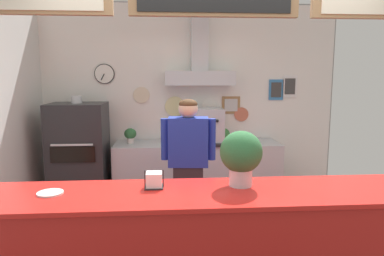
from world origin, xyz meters
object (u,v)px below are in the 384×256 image
(potted_sage, at_px, (224,135))
(napkin_holder, at_px, (154,181))
(shop_worker, at_px, (188,169))
(basil_vase, at_px, (241,156))
(espresso_machine, at_px, (203,126))
(condiment_plate, at_px, (50,193))
(potted_thyme, at_px, (130,135))
(pizza_oven, at_px, (79,158))

(potted_sage, xyz_separation_m, napkin_holder, (-0.91, -2.50, 0.10))
(shop_worker, height_order, basil_vase, shop_worker)
(shop_worker, relative_size, espresso_machine, 2.89)
(espresso_machine, relative_size, condiment_plate, 3.23)
(potted_sage, bearing_deg, basil_vase, -96.54)
(condiment_plate, distance_m, napkin_holder, 0.70)
(shop_worker, xyz_separation_m, condiment_plate, (-1.01, -1.28, 0.20))
(basil_vase, xyz_separation_m, napkin_holder, (-0.62, -0.00, -0.17))
(potted_thyme, bearing_deg, pizza_oven, -166.51)
(potted_thyme, relative_size, napkin_holder, 1.60)
(shop_worker, xyz_separation_m, basil_vase, (0.31, -1.19, 0.41))
(espresso_machine, bearing_deg, shop_worker, -102.58)
(pizza_oven, height_order, potted_sage, pizza_oven)
(condiment_plate, relative_size, napkin_holder, 1.26)
(shop_worker, relative_size, condiment_plate, 9.34)
(potted_sage, bearing_deg, potted_thyme, -179.97)
(shop_worker, distance_m, napkin_holder, 1.26)
(condiment_plate, bearing_deg, pizza_oven, 99.38)
(potted_thyme, height_order, basil_vase, basil_vase)
(shop_worker, height_order, condiment_plate, shop_worker)
(shop_worker, xyz_separation_m, potted_thyme, (-0.74, 1.31, 0.16))
(basil_vase, bearing_deg, potted_thyme, 112.61)
(espresso_machine, height_order, potted_sage, espresso_machine)
(condiment_plate, bearing_deg, potted_thyme, 83.94)
(condiment_plate, bearing_deg, napkin_holder, 7.01)
(pizza_oven, height_order, condiment_plate, pizza_oven)
(basil_vase, bearing_deg, napkin_holder, -179.73)
(shop_worker, bearing_deg, napkin_holder, 80.01)
(pizza_oven, distance_m, potted_sage, 2.03)
(shop_worker, distance_m, basil_vase, 1.29)
(potted_thyme, xyz_separation_m, condiment_plate, (-0.27, -2.59, 0.04))
(espresso_machine, distance_m, basil_vase, 2.48)
(pizza_oven, xyz_separation_m, condiment_plate, (0.40, -2.43, 0.32))
(shop_worker, height_order, potted_sage, shop_worker)
(pizza_oven, relative_size, condiment_plate, 9.18)
(espresso_machine, height_order, napkin_holder, espresso_machine)
(condiment_plate, height_order, napkin_holder, napkin_holder)
(shop_worker, bearing_deg, potted_thyme, -55.82)
(potted_sage, relative_size, napkin_holder, 1.50)
(napkin_holder, bearing_deg, shop_worker, 75.11)
(potted_thyme, bearing_deg, potted_sage, 0.03)
(potted_thyme, xyz_separation_m, basil_vase, (1.04, -2.50, 0.25))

